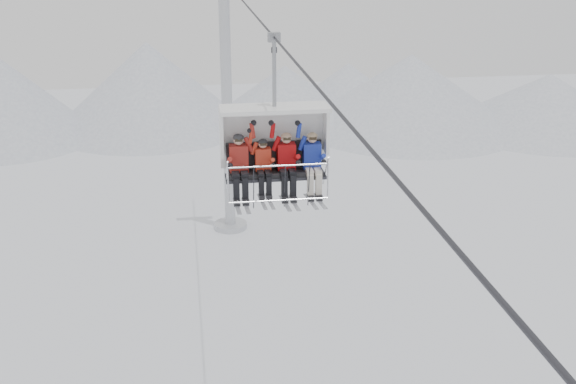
{
  "coord_description": "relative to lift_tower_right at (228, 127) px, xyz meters",
  "views": [
    {
      "loc": [
        -2.15,
        -14.76,
        15.82
      ],
      "look_at": [
        0.0,
        0.0,
        10.25
      ],
      "focal_mm": 45.0,
      "sensor_mm": 36.0,
      "label": 1
    }
  ],
  "objects": [
    {
      "name": "skier_center_left",
      "position": [
        -0.31,
        -19.9,
        4.41
      ],
      "size": [
        0.39,
        1.69,
        1.56
      ],
      "color": "red",
      "rests_on": "chairlift_carrier"
    },
    {
      "name": "skier_center_right",
      "position": [
        0.28,
        -19.89,
        4.47
      ],
      "size": [
        0.45,
        1.69,
        1.77
      ],
      "color": "#AD0C0E",
      "rests_on": "chairlift_carrier"
    },
    {
      "name": "ridgeline",
      "position": [
        -1.58,
        20.05,
        -2.94
      ],
      "size": [
        72.0,
        21.0,
        7.0
      ],
      "color": "silver",
      "rests_on": "ground"
    },
    {
      "name": "skier_far_right",
      "position": [
        0.93,
        -19.89,
        4.46
      ],
      "size": [
        0.44,
        1.69,
        1.74
      ],
      "color": "#1D31AA",
      "rests_on": "chairlift_carrier"
    },
    {
      "name": "skier_far_left",
      "position": [
        -0.91,
        -19.89,
        4.48
      ],
      "size": [
        0.46,
        1.69,
        1.79
      ],
      "color": "#A3241D",
      "rests_on": "chairlift_carrier"
    },
    {
      "name": "chairlift_carrier",
      "position": [
        0.0,
        -19.58,
        4.96
      ],
      "size": [
        2.68,
        1.17,
        3.98
      ],
      "color": "black",
      "rests_on": "haul_cable"
    },
    {
      "name": "lift_tower_right",
      "position": [
        0.0,
        0.0,
        0.0
      ],
      "size": [
        2.0,
        1.8,
        13.48
      ],
      "color": "#B6B8BE",
      "rests_on": "ground"
    },
    {
      "name": "haul_cable",
      "position": [
        0.0,
        -22.0,
        7.52
      ],
      "size": [
        0.06,
        50.0,
        0.06
      ],
      "primitive_type": "cylinder",
      "rotation": [
        1.57,
        0.0,
        0.0
      ],
      "color": "#2C2C30",
      "rests_on": "lift_tower_left"
    }
  ]
}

